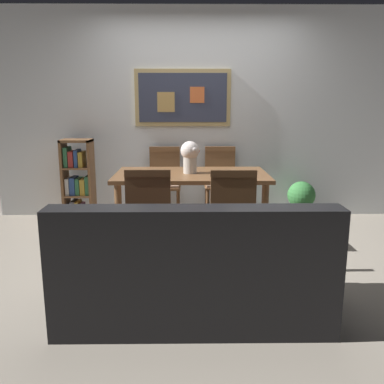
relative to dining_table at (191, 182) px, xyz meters
The scene contains 12 objects.
ground_plane 0.82m from the dining_table, 77.35° to the right, with size 12.00×12.00×0.00m, color gray.
wall_back_with_painting 1.24m from the dining_table, 84.02° to the left, with size 5.20×0.14×2.60m.
dining_table is the anchor object (origin of this frame).
dining_chair_near_left 0.89m from the dining_table, 114.99° to the right, with size 0.40×0.41×0.91m.
dining_chair_near_right 0.90m from the dining_table, 67.56° to the right, with size 0.40×0.41×0.91m.
dining_chair_far_left 0.85m from the dining_table, 112.69° to the left, with size 0.40×0.41×0.91m.
dining_chair_far_right 0.89m from the dining_table, 65.22° to the left, with size 0.40×0.41×0.91m.
leather_couch 1.67m from the dining_table, 90.06° to the right, with size 1.80×0.84×0.84m.
bookshelf 1.55m from the dining_table, 153.47° to the left, with size 0.36×0.28×1.02m.
potted_ivy 1.60m from the dining_table, 27.54° to the left, with size 0.34×0.34×0.56m.
flower_vase 0.28m from the dining_table, 166.47° to the left, with size 0.20×0.20×0.34m.
tv_remote 0.28m from the dining_table, 33.06° to the right, with size 0.06×0.16×0.02m.
Camera 1 is at (-0.16, -3.76, 1.45)m, focal length 38.49 mm.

